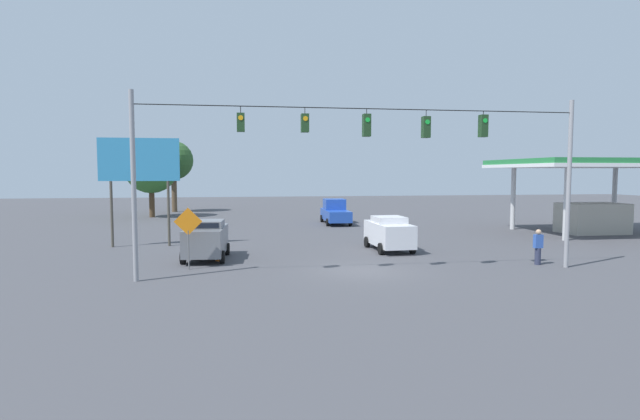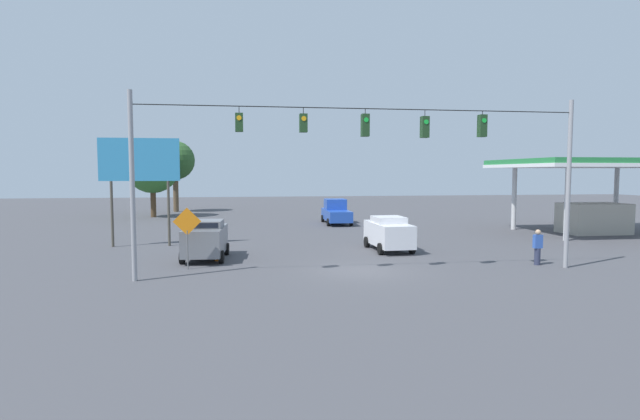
% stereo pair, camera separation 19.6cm
% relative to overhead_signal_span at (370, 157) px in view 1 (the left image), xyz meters
% --- Properties ---
extents(ground_plane, '(140.00, 140.00, 0.00)m').
position_rel_overhead_signal_span_xyz_m(ground_plane, '(0.16, -0.68, -5.10)').
color(ground_plane, '#47474C').
extents(overhead_signal_span, '(19.46, 0.38, 7.73)m').
position_rel_overhead_signal_span_xyz_m(overhead_signal_span, '(0.00, 0.00, 0.00)').
color(overhead_signal_span, '#939399').
rests_on(overhead_signal_span, ground_plane).
extents(sedan_grey_parked_shoulder, '(2.30, 4.06, 2.00)m').
position_rel_overhead_signal_span_xyz_m(sedan_grey_parked_shoulder, '(7.32, -4.84, -4.06)').
color(sedan_grey_parked_shoulder, slate).
rests_on(sedan_grey_parked_shoulder, ground_plane).
extents(pickup_truck_blue_oncoming_deep, '(2.21, 5.46, 2.12)m').
position_rel_overhead_signal_span_xyz_m(pickup_truck_blue_oncoming_deep, '(-2.49, -21.31, -4.13)').
color(pickup_truck_blue_oncoming_deep, '#234CB2').
rests_on(pickup_truck_blue_oncoming_deep, ground_plane).
extents(sedan_white_crossing_near, '(2.11, 4.23, 1.94)m').
position_rel_overhead_signal_span_xyz_m(sedan_white_crossing_near, '(-2.77, -6.23, -4.09)').
color(sedan_white_crossing_near, silver).
rests_on(sedan_white_crossing_near, ground_plane).
extents(traffic_cone_nearest, '(0.34, 0.34, 0.62)m').
position_rel_overhead_signal_span_xyz_m(traffic_cone_nearest, '(6.66, -4.27, -4.79)').
color(traffic_cone_nearest, orange).
rests_on(traffic_cone_nearest, ground_plane).
extents(traffic_cone_second, '(0.34, 0.34, 0.62)m').
position_rel_overhead_signal_span_xyz_m(traffic_cone_second, '(6.50, -6.99, -4.79)').
color(traffic_cone_second, orange).
rests_on(traffic_cone_second, ground_plane).
extents(traffic_cone_third, '(0.34, 0.34, 0.62)m').
position_rel_overhead_signal_span_xyz_m(traffic_cone_third, '(6.59, -9.50, -4.79)').
color(traffic_cone_third, orange).
rests_on(traffic_cone_third, ground_plane).
extents(gas_station, '(12.66, 9.33, 5.38)m').
position_rel_overhead_signal_span_xyz_m(gas_station, '(-19.78, -11.71, -1.17)').
color(gas_station, '#288442').
rests_on(gas_station, ground_plane).
extents(roadside_billboard, '(4.66, 0.16, 6.48)m').
position_rel_overhead_signal_span_xyz_m(roadside_billboard, '(11.49, -9.99, -0.30)').
color(roadside_billboard, '#4C473D').
rests_on(roadside_billboard, ground_plane).
extents(work_zone_sign, '(1.27, 0.06, 2.84)m').
position_rel_overhead_signal_span_xyz_m(work_zone_sign, '(7.92, -2.24, -3.11)').
color(work_zone_sign, slate).
rests_on(work_zone_sign, ground_plane).
extents(pedestrian, '(0.40, 0.28, 1.71)m').
position_rel_overhead_signal_span_xyz_m(pedestrian, '(-8.58, -0.85, -4.24)').
color(pedestrian, '#2D334C').
rests_on(pedestrian, ground_plane).
extents(tree_horizon_left, '(5.23, 5.23, 7.61)m').
position_rel_overhead_signal_span_xyz_m(tree_horizon_left, '(14.32, -30.29, -0.13)').
color(tree_horizon_left, '#4C3823').
rests_on(tree_horizon_left, ground_plane).
extents(tree_horizon_right, '(4.35, 4.35, 7.97)m').
position_rel_overhead_signal_span_xyz_m(tree_horizon_right, '(13.03, -36.96, 0.62)').
color(tree_horizon_right, brown).
rests_on(tree_horizon_right, ground_plane).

